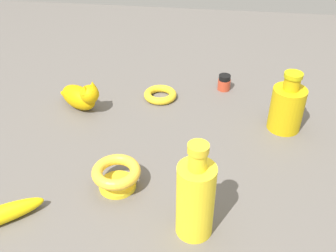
{
  "coord_description": "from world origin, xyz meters",
  "views": [
    {
      "loc": [
        0.72,
        0.1,
        0.57
      ],
      "look_at": [
        0.0,
        0.0,
        0.06
      ],
      "focal_mm": 41.38,
      "sensor_mm": 36.0,
      "label": 1
    }
  ],
  "objects_px": {
    "bangle": "(160,95)",
    "nail_polish_jar": "(224,82)",
    "bottle_tall": "(195,198)",
    "bottle_short": "(287,107)",
    "bowl": "(116,174)",
    "cat_figurine": "(81,96)"
  },
  "relations": [
    {
      "from": "bangle",
      "to": "nail_polish_jar",
      "type": "height_order",
      "value": "nail_polish_jar"
    },
    {
      "from": "bottle_tall",
      "to": "bottle_short",
      "type": "bearing_deg",
      "value": 150.93
    },
    {
      "from": "bangle",
      "to": "bottle_short",
      "type": "bearing_deg",
      "value": 72.89
    },
    {
      "from": "bowl",
      "to": "nail_polish_jar",
      "type": "distance_m",
      "value": 0.49
    },
    {
      "from": "bottle_tall",
      "to": "cat_figurine",
      "type": "bearing_deg",
      "value": -138.16
    },
    {
      "from": "bangle",
      "to": "bottle_short",
      "type": "xyz_separation_m",
      "value": [
        0.1,
        0.33,
        0.05
      ]
    },
    {
      "from": "nail_polish_jar",
      "to": "bottle_short",
      "type": "bearing_deg",
      "value": 40.87
    },
    {
      "from": "bowl",
      "to": "bottle_short",
      "type": "height_order",
      "value": "bottle_short"
    },
    {
      "from": "cat_figurine",
      "to": "bottle_short",
      "type": "xyz_separation_m",
      "value": [
        0.02,
        0.53,
        0.02
      ]
    },
    {
      "from": "bowl",
      "to": "bangle",
      "type": "bearing_deg",
      "value": 174.72
    },
    {
      "from": "cat_figurine",
      "to": "bottle_short",
      "type": "height_order",
      "value": "bottle_short"
    },
    {
      "from": "cat_figurine",
      "to": "bottle_short",
      "type": "bearing_deg",
      "value": 88.01
    },
    {
      "from": "bottle_tall",
      "to": "bottle_short",
      "type": "relative_size",
      "value": 1.28
    },
    {
      "from": "nail_polish_jar",
      "to": "bottle_tall",
      "type": "relative_size",
      "value": 0.23
    },
    {
      "from": "cat_figurine",
      "to": "bottle_short",
      "type": "relative_size",
      "value": 0.89
    },
    {
      "from": "nail_polish_jar",
      "to": "bottle_tall",
      "type": "bearing_deg",
      "value": -4.84
    },
    {
      "from": "bottle_tall",
      "to": "bangle",
      "type": "bearing_deg",
      "value": -163.79
    },
    {
      "from": "bowl",
      "to": "bottle_tall",
      "type": "relative_size",
      "value": 0.51
    },
    {
      "from": "bowl",
      "to": "bottle_short",
      "type": "xyz_separation_m",
      "value": [
        -0.26,
        0.37,
        0.03
      ]
    },
    {
      "from": "bangle",
      "to": "bottle_tall",
      "type": "relative_size",
      "value": 0.47
    },
    {
      "from": "nail_polish_jar",
      "to": "cat_figurine",
      "type": "distance_m",
      "value": 0.41
    },
    {
      "from": "bowl",
      "to": "bottle_short",
      "type": "distance_m",
      "value": 0.45
    }
  ]
}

